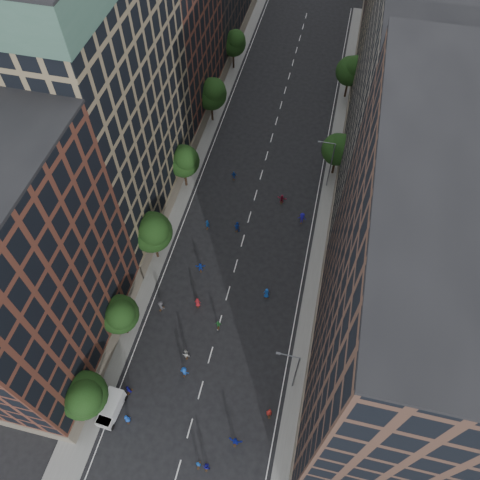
{
  "coord_description": "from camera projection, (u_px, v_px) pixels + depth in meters",
  "views": [
    {
      "loc": [
        8.61,
        -7.1,
        56.02
      ],
      "look_at": [
        -0.1,
        30.13,
        2.0
      ],
      "focal_mm": 35.0,
      "sensor_mm": 36.0,
      "label": 1
    }
  ],
  "objects": [
    {
      "name": "bldg_right_a",
      "position": [
        408.0,
        310.0,
        42.1
      ],
      "size": [
        14.0,
        30.0,
        36.0
      ],
      "primitive_type": "cube",
      "color": "#4C3329",
      "rests_on": "ground"
    },
    {
      "name": "bldg_left_c",
      "position": [
        165.0,
        36.0,
        74.56
      ],
      "size": [
        14.0,
        20.0,
        28.0
      ],
      "primitive_type": "cube",
      "color": "#582D21",
      "rests_on": "ground"
    },
    {
      "name": "tree_right_b",
      "position": [
        352.0,
        70.0,
        82.66
      ],
      "size": [
        5.2,
        5.2,
        8.83
      ],
      "color": "black",
      "rests_on": "ground"
    },
    {
      "name": "tree_right_a",
      "position": [
        339.0,
        149.0,
        71.68
      ],
      "size": [
        5.0,
        5.0,
        8.39
      ],
      "color": "black",
      "rests_on": "ground"
    },
    {
      "name": "skater_17",
      "position": [
        282.0,
        199.0,
        72.13
      ],
      "size": [
        1.52,
        0.59,
        1.61
      ],
      "primitive_type": "imported",
      "rotation": [
        0.0,
        0.0,
        3.06
      ],
      "color": "maroon",
      "rests_on": "ground"
    },
    {
      "name": "streetlamp_near",
      "position": [
        294.0,
        370.0,
        52.02
      ],
      "size": [
        2.64,
        0.22,
        9.06
      ],
      "color": "#595B60",
      "rests_on": "ground"
    },
    {
      "name": "skater_7",
      "position": [
        269.0,
        413.0,
        53.45
      ],
      "size": [
        0.82,
        0.66,
        1.94
      ],
      "primitive_type": "imported",
      "rotation": [
        0.0,
        0.0,
        3.46
      ],
      "color": "#AF231D",
      "rests_on": "ground"
    },
    {
      "name": "skater_15",
      "position": [
        302.0,
        218.0,
        69.78
      ],
      "size": [
        1.25,
        0.73,
        1.92
      ],
      "primitive_type": "imported",
      "rotation": [
        0.0,
        0.0,
        3.16
      ],
      "color": "#191293",
      "rests_on": "ground"
    },
    {
      "name": "bldg_left_b",
      "position": [
        104.0,
        113.0,
        59.17
      ],
      "size": [
        14.0,
        26.0,
        34.0
      ],
      "primitive_type": "cube",
      "color": "#7F7053",
      "rests_on": "ground"
    },
    {
      "name": "skater_0",
      "position": [
        127.0,
        419.0,
        53.26
      ],
      "size": [
        0.87,
        0.73,
        1.53
      ],
      "primitive_type": "imported",
      "rotation": [
        0.0,
        0.0,
        3.52
      ],
      "color": "#1543B2",
      "rests_on": "ground"
    },
    {
      "name": "ground",
      "position": [
        255.0,
        198.0,
        73.36
      ],
      "size": [
        240.0,
        240.0,
        0.0
      ],
      "primitive_type": "plane",
      "color": "black",
      "rests_on": "ground"
    },
    {
      "name": "tree_left_5",
      "position": [
        234.0,
        42.0,
        88.1
      ],
      "size": [
        4.8,
        4.8,
        8.33
      ],
      "color": "black",
      "rests_on": "ground"
    },
    {
      "name": "skater_4",
      "position": [
        129.0,
        390.0,
        55.1
      ],
      "size": [
        1.07,
        0.78,
        1.68
      ],
      "primitive_type": "imported",
      "rotation": [
        0.0,
        0.0,
        2.72
      ],
      "color": "#151293",
      "rests_on": "ground"
    },
    {
      "name": "bldg_right_b",
      "position": [
        410.0,
        116.0,
        59.64
      ],
      "size": [
        14.0,
        28.0,
        33.0
      ],
      "primitive_type": "cube",
      "color": "#6B6358",
      "rests_on": "ground"
    },
    {
      "name": "skater_9",
      "position": [
        161.0,
        306.0,
        61.41
      ],
      "size": [
        1.31,
        1.07,
        1.77
      ],
      "primitive_type": "imported",
      "rotation": [
        0.0,
        0.0,
        2.71
      ],
      "color": "#3E3D42",
      "rests_on": "ground"
    },
    {
      "name": "skater_1",
      "position": [
        198.0,
        464.0,
        50.51
      ],
      "size": [
        0.58,
        0.4,
        1.54
      ],
      "primitive_type": "imported",
      "rotation": [
        0.0,
        0.0,
        3.2
      ],
      "color": "#13449B",
      "rests_on": "ground"
    },
    {
      "name": "sidewalk_left",
      "position": [
        195.0,
        152.0,
        79.09
      ],
      "size": [
        4.0,
        105.0,
        0.15
      ],
      "primitive_type": "cube",
      "color": "slate",
      "rests_on": "ground"
    },
    {
      "name": "tree_left_0",
      "position": [
        84.0,
        396.0,
        49.61
      ],
      "size": [
        5.2,
        5.2,
        8.83
      ],
      "color": "black",
      "rests_on": "ground"
    },
    {
      "name": "tree_left_2",
      "position": [
        152.0,
        231.0,
        61.64
      ],
      "size": [
        5.6,
        5.6,
        9.45
      ],
      "color": "black",
      "rests_on": "ground"
    },
    {
      "name": "tree_left_4",
      "position": [
        212.0,
        93.0,
        78.74
      ],
      "size": [
        5.4,
        5.4,
        9.08
      ],
      "color": "black",
      "rests_on": "ground"
    },
    {
      "name": "skater_5",
      "position": [
        235.0,
        441.0,
        51.77
      ],
      "size": [
        1.6,
        0.55,
        1.71
      ],
      "primitive_type": "imported",
      "rotation": [
        0.0,
        0.0,
        3.11
      ],
      "color": "#121E96",
      "rests_on": "ground"
    },
    {
      "name": "skater_10",
      "position": [
        218.0,
        324.0,
        60.04
      ],
      "size": [
        0.92,
        0.47,
        1.5
      ],
      "primitive_type": "imported",
      "rotation": [
        0.0,
        0.0,
        3.26
      ],
      "color": "#1F692A",
      "rests_on": "ground"
    },
    {
      "name": "skater_12",
      "position": [
        267.0,
        293.0,
        62.48
      ],
      "size": [
        0.94,
        0.66,
        1.82
      ],
      "primitive_type": "imported",
      "rotation": [
        0.0,
        0.0,
        3.24
      ],
      "color": "#1548AC",
      "rests_on": "ground"
    },
    {
      "name": "cargo_van",
      "position": [
        111.0,
        408.0,
        53.57
      ],
      "size": [
        2.27,
        4.35,
        2.25
      ],
      "rotation": [
        0.0,
        0.0,
        -0.07
      ],
      "color": "silver",
      "rests_on": "ground"
    },
    {
      "name": "skater_3",
      "position": [
        184.0,
        372.0,
        56.32
      ],
      "size": [
        1.17,
        0.73,
        1.75
      ],
      "primitive_type": "imported",
      "rotation": [
        0.0,
        0.0,
        3.07
      ],
      "color": "#1546AE",
      "rests_on": "ground"
    },
    {
      "name": "skater_11",
      "position": [
        200.0,
        267.0,
        65.02
      ],
      "size": [
        1.51,
        0.85,
        1.55
      ],
      "primitive_type": "imported",
      "rotation": [
        0.0,
        0.0,
        3.43
      ],
      "color": "#1537AC",
      "rests_on": "ground"
    },
    {
      "name": "bldg_left_a",
      "position": [
        15.0,
        281.0,
        47.3
      ],
      "size": [
        14.0,
        22.0,
        30.0
      ],
      "primitive_type": "cube",
      "color": "#582D21",
      "rests_on": "ground"
    },
    {
      "name": "tree_left_3",
      "position": [
        184.0,
        160.0,
        69.98
      ],
      "size": [
        5.0,
        5.0,
        8.58
      ],
      "color": "black",
      "rests_on": "ground"
    },
    {
      "name": "tree_left_1",
      "position": [
        120.0,
        314.0,
        55.57
      ],
      "size": [
        4.8,
        4.8,
        8.21
      ],
      "color": "black",
      "rests_on": "ground"
    },
    {
      "name": "skater_2",
      "position": [
        206.0,
        466.0,
        50.38
      ],
      "size": [
        0.86,
        0.72,
        1.59
      ],
      "primitive_type": "imported",
      "rotation": [
        0.0,
        0.0,
        3.3
      ],
      "color": "#15118F",
      "rests_on": "ground"
    },
    {
      "name": "skater_13",
      "position": [
        208.0,
        224.0,
        69.24
      ],
      "size": [
        0.66,
        0.47,
        1.71
      ],
      "primitive_type": "imported",
      "rotation": [
        0.0,
        0.0,
        3.04
      ],
      "color": "navy",
      "rests_on": "ground"
    },
    {
      "name": "bldg_right_c",
      "position": [
        416.0,
        1.0,
        74.01
      ],
      "size": [
        14.0,
        26.0,
        35.0
      ],
      "primitive_type": "cube",
      "color": "#7F7053",
      "rests_on": "ground"
    },
    {
      "name": "skater_16",
      "position": [
        234.0,
        175.0,
        75.05
      ],
      "size": [
        0.93,
        0.46,
        1.53
      ],
      "primitive_type": "imported",
      "rotation": [
        0.0,
        0.0,
        3.24
      ],
      "color": "blue",
      "rests_on": "ground"
    },
    {
      "name": "skater_6",
      "position": [
        198.0,
        302.0,
        61.75
      ],
      "size": [
        0.92,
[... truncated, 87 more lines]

